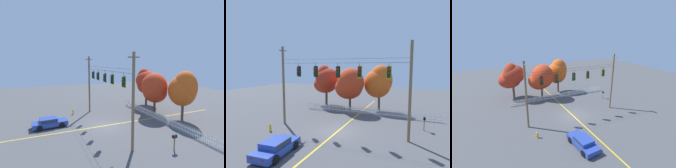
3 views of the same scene
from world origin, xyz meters
TOP-DOWN VIEW (x-y plane):
  - ground at (0.00, 0.00)m, footprint 80.00×80.00m
  - lane_centerline_stripe at (0.00, 0.00)m, footprint 0.16×36.00m
  - signal_support_span at (0.00, -0.00)m, footprint 13.67×1.10m
  - traffic_signal_northbound_primary at (-4.64, 0.01)m, footprint 0.43×0.38m
  - traffic_signal_eastbound_side at (-2.56, 0.01)m, footprint 0.43×0.38m
  - traffic_signal_southbound_primary at (-0.04, 0.01)m, footprint 0.43×0.38m
  - traffic_signal_westbound_side at (2.20, 0.01)m, footprint 0.43×0.38m
  - traffic_signal_northbound_secondary at (4.89, 0.01)m, footprint 0.43×0.38m
  - white_picket_fence at (1.02, 7.32)m, footprint 18.16×0.06m
  - autumn_maple_near_fence at (-6.76, 10.68)m, footprint 4.63×4.37m
  - autumn_maple_mid at (-1.88, 8.84)m, footprint 4.52×4.06m
  - autumn_oak_far_east at (2.07, 10.58)m, footprint 4.11×3.36m
  - parked_car at (-2.33, -6.35)m, footprint 2.12×4.17m
  - fire_hydrant at (-6.32, -2.71)m, footprint 0.38×0.22m
  - roadside_mailbox at (8.06, 3.56)m, footprint 0.25×0.44m

SIDE VIEW (x-z plane):
  - ground at x=0.00m, z-range 0.00..0.00m
  - lane_centerline_stripe at x=0.00m, z-range 0.00..0.01m
  - fire_hydrant at x=-6.32m, z-range -0.01..0.75m
  - white_picket_fence at x=1.02m, z-range 0.00..1.00m
  - parked_car at x=-2.33m, z-range 0.03..1.18m
  - roadside_mailbox at x=8.06m, z-range 0.46..1.91m
  - autumn_maple_mid at x=-1.88m, z-range 0.67..6.96m
  - autumn_maple_near_fence at x=-6.76m, z-range 0.84..7.57m
  - autumn_oak_far_east at x=2.07m, z-range 0.85..7.57m
  - signal_support_span at x=0.00m, z-range 0.10..8.85m
  - traffic_signal_southbound_primary at x=-0.04m, z-range 5.29..6.74m
  - traffic_signal_northbound_primary at x=-4.64m, z-range 5.30..6.75m
  - traffic_signal_eastbound_side at x=-2.56m, z-range 5.30..6.75m
  - traffic_signal_northbound_secondary at x=4.89m, z-range 5.31..6.76m
  - traffic_signal_westbound_side at x=2.20m, z-range 5.31..6.77m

